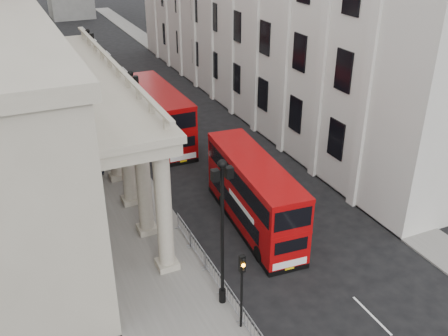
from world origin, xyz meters
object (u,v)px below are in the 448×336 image
(lamp_post_south, at_px, (222,225))
(bus_near, at_px, (254,193))
(bus_far, at_px, (160,114))
(lamp_post_mid, at_px, (134,117))
(lamp_post_north, at_px, (92,65))
(pedestrian_c, at_px, (100,165))
(traffic_light, at_px, (242,279))
(pedestrian_a, at_px, (94,189))
(pedestrian_b, at_px, (88,203))

(lamp_post_south, bearing_deg, bus_near, 50.70)
(lamp_post_south, height_order, bus_far, lamp_post_south)
(lamp_post_mid, height_order, lamp_post_north, same)
(lamp_post_north, bearing_deg, pedestrian_c, -100.57)
(lamp_post_mid, relative_size, lamp_post_north, 1.00)
(lamp_post_north, bearing_deg, bus_near, -79.27)
(lamp_post_mid, xyz_separation_m, pedestrian_c, (-2.77, 1.16, -3.96))
(traffic_light, bearing_deg, pedestrian_a, 104.73)
(bus_near, xyz_separation_m, pedestrian_a, (-8.88, 7.38, -1.47))
(lamp_post_south, bearing_deg, lamp_post_north, 90.00)
(bus_far, xyz_separation_m, pedestrian_c, (-6.53, -4.72, -1.59))
(lamp_post_south, distance_m, bus_far, 22.33)
(lamp_post_north, distance_m, bus_near, 26.56)
(pedestrian_b, bearing_deg, pedestrian_a, -118.37)
(lamp_post_mid, distance_m, bus_near, 11.41)
(traffic_light, distance_m, pedestrian_a, 16.09)
(bus_near, xyz_separation_m, pedestrian_c, (-7.69, 11.15, -1.47))
(lamp_post_mid, height_order, pedestrian_c, lamp_post_mid)
(bus_near, bearing_deg, lamp_post_mid, 120.68)
(lamp_post_mid, relative_size, traffic_light, 1.93)
(bus_near, bearing_deg, pedestrian_c, 129.03)
(lamp_post_north, distance_m, bus_far, 11.05)
(lamp_post_south, xyz_separation_m, bus_near, (4.92, 6.02, -2.49))
(pedestrian_c, bearing_deg, bus_far, 39.10)
(pedestrian_c, bearing_deg, pedestrian_a, -104.22)
(pedestrian_b, xyz_separation_m, pedestrian_c, (1.94, 5.57, -0.02))
(lamp_post_north, height_order, traffic_light, lamp_post_north)
(pedestrian_b, bearing_deg, lamp_post_mid, -142.64)
(traffic_light, distance_m, pedestrian_b, 14.59)
(lamp_post_north, height_order, bus_near, lamp_post_north)
(traffic_light, xyz_separation_m, bus_far, (3.66, 23.90, -0.56))
(bus_near, relative_size, pedestrian_c, 6.54)
(traffic_light, bearing_deg, lamp_post_south, 92.84)
(bus_far, distance_m, pedestrian_b, 13.42)
(bus_far, bearing_deg, lamp_post_north, 109.73)
(traffic_light, xyz_separation_m, pedestrian_b, (-4.80, 13.61, -2.14))
(bus_near, distance_m, pedestrian_b, 11.22)
(lamp_post_south, xyz_separation_m, pedestrian_a, (-3.95, 13.40, -3.96))
(bus_far, distance_m, pedestrian_a, 11.58)
(lamp_post_south, xyz_separation_m, lamp_post_mid, (0.00, 16.00, 0.00))
(bus_near, bearing_deg, pedestrian_b, 154.35)
(lamp_post_south, bearing_deg, pedestrian_a, 106.44)
(lamp_post_north, bearing_deg, bus_far, -69.59)
(lamp_post_south, height_order, traffic_light, lamp_post_south)
(lamp_post_north, relative_size, bus_near, 0.76)
(pedestrian_a, height_order, pedestrian_b, pedestrian_b)
(bus_far, xyz_separation_m, pedestrian_b, (-8.47, -10.29, -1.58))
(lamp_post_north, xyz_separation_m, pedestrian_b, (-4.70, -20.41, -3.94))
(bus_near, xyz_separation_m, bus_far, (-1.16, 15.87, 0.12))
(lamp_post_south, xyz_separation_m, lamp_post_north, (0.00, 32.00, 0.00))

